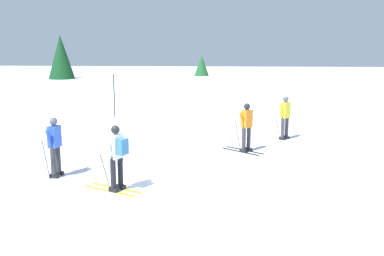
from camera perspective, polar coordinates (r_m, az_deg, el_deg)
The scene contains 9 objects.
ground_plane at distance 12.16m, azimuth -2.46°, elevation -6.97°, with size 120.00×120.00×0.00m, color silver.
far_snow_ridge at distance 29.76m, azimuth 1.20°, elevation 5.11°, with size 80.00×8.26×1.44m, color silver.
skier_white at distance 11.33m, azimuth -9.66°, elevation -3.43°, with size 1.60×1.05×1.71m.
skier_yellow at distance 17.55m, azimuth 11.89°, elevation 1.45°, with size 1.44×1.35×1.71m.
skier_orange at distance 15.33m, azimuth 7.02°, elevation 0.25°, with size 1.46×1.32×1.71m.
skier_blue at distance 12.93m, azimuth -17.31°, elevation -2.16°, with size 1.64×1.00×1.71m.
trail_marker_pole at distance 22.88m, azimuth -10.01°, elevation 4.15°, with size 0.05×0.05×2.20m, color black.
conifer_far_left at distance 29.96m, azimuth -16.52°, elevation 8.17°, with size 2.05×2.05×4.24m.
conifer_far_right at distance 31.44m, azimuth 1.25°, elevation 7.31°, with size 1.61×1.61×2.88m.
Camera 1 is at (1.25, -11.50, 3.73)m, focal length 41.35 mm.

